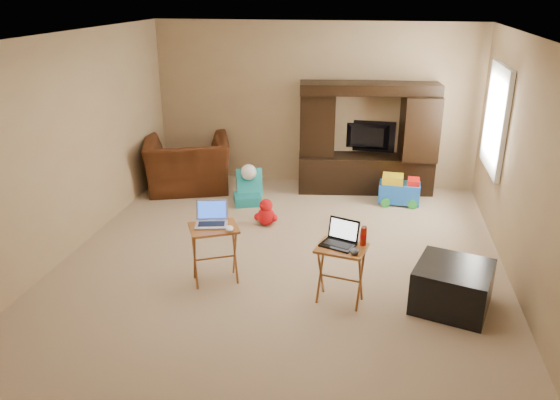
% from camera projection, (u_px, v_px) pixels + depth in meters
% --- Properties ---
extents(floor, '(5.50, 5.50, 0.00)m').
position_uv_depth(floor, '(283.00, 257.00, 6.39)').
color(floor, '#C8AF8A').
rests_on(floor, ground).
extents(ceiling, '(5.50, 5.50, 0.00)m').
position_uv_depth(ceiling, '(284.00, 35.00, 5.48)').
color(ceiling, silver).
rests_on(ceiling, ground).
extents(wall_back, '(5.00, 0.00, 5.00)m').
position_uv_depth(wall_back, '(314.00, 105.00, 8.45)').
color(wall_back, tan).
rests_on(wall_back, ground).
extents(wall_front, '(5.00, 0.00, 5.00)m').
position_uv_depth(wall_front, '(208.00, 279.00, 3.41)').
color(wall_front, tan).
rests_on(wall_front, ground).
extents(wall_left, '(0.00, 5.50, 5.50)m').
position_uv_depth(wall_left, '(72.00, 144.00, 6.35)').
color(wall_left, tan).
rests_on(wall_left, ground).
extents(wall_right, '(0.00, 5.50, 5.50)m').
position_uv_depth(wall_right, '(526.00, 168.00, 5.52)').
color(wall_right, tan).
rests_on(wall_right, ground).
extents(window_pane, '(0.00, 1.20, 1.20)m').
position_uv_depth(window_pane, '(498.00, 119.00, 6.89)').
color(window_pane, white).
rests_on(window_pane, ground).
extents(window_frame, '(0.06, 1.14, 1.34)m').
position_uv_depth(window_frame, '(496.00, 119.00, 6.89)').
color(window_frame, white).
rests_on(window_frame, ground).
extents(entertainment_center, '(2.08, 0.78, 1.66)m').
position_uv_depth(entertainment_center, '(367.00, 138.00, 8.20)').
color(entertainment_center, black).
rests_on(entertainment_center, floor).
extents(television, '(0.85, 0.19, 0.49)m').
position_uv_depth(television, '(367.00, 137.00, 8.40)').
color(television, black).
rests_on(television, entertainment_center).
extents(recliner, '(1.55, 1.45, 0.81)m').
position_uv_depth(recliner, '(188.00, 164.00, 8.39)').
color(recliner, '#431D0E').
rests_on(recliner, floor).
extents(child_rocker, '(0.50, 0.53, 0.50)m').
position_uv_depth(child_rocker, '(247.00, 187.00, 7.89)').
color(child_rocker, teal).
rests_on(child_rocker, floor).
extents(plush_toy, '(0.33, 0.27, 0.36)m').
position_uv_depth(plush_toy, '(266.00, 212.00, 7.21)').
color(plush_toy, red).
rests_on(plush_toy, floor).
extents(push_toy, '(0.61, 0.45, 0.44)m').
position_uv_depth(push_toy, '(399.00, 189.00, 7.90)').
color(push_toy, blue).
rests_on(push_toy, floor).
extents(ottoman, '(0.86, 0.86, 0.45)m').
position_uv_depth(ottoman, '(452.00, 287.00, 5.33)').
color(ottoman, black).
rests_on(ottoman, floor).
extents(tray_table_left, '(0.61, 0.57, 0.64)m').
position_uv_depth(tray_table_left, '(215.00, 254.00, 5.77)').
color(tray_table_left, '#9D5926').
rests_on(tray_table_left, floor).
extents(tray_table_right, '(0.53, 0.46, 0.61)m').
position_uv_depth(tray_table_right, '(340.00, 275.00, 5.39)').
color(tray_table_right, '#9C6125').
rests_on(tray_table_right, floor).
extents(laptop_left, '(0.39, 0.34, 0.24)m').
position_uv_depth(laptop_left, '(211.00, 215.00, 5.64)').
color(laptop_left, '#ACABB0').
rests_on(laptop_left, tray_table_left).
extents(laptop_right, '(0.39, 0.36, 0.24)m').
position_uv_depth(laptop_right, '(338.00, 235.00, 5.26)').
color(laptop_right, black).
rests_on(laptop_right, tray_table_right).
extents(mouse_left, '(0.11, 0.15, 0.05)m').
position_uv_depth(mouse_left, '(229.00, 229.00, 5.55)').
color(mouse_left, white).
rests_on(mouse_left, tray_table_left).
extents(mouse_right, '(0.10, 0.14, 0.05)m').
position_uv_depth(mouse_right, '(355.00, 251.00, 5.14)').
color(mouse_right, '#3E3E43').
rests_on(mouse_right, tray_table_right).
extents(water_bottle, '(0.06, 0.06, 0.19)m').
position_uv_depth(water_bottle, '(363.00, 236.00, 5.28)').
color(water_bottle, red).
rests_on(water_bottle, tray_table_right).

